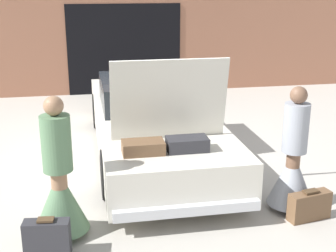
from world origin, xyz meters
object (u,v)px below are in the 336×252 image
at_px(person_left, 60,188).
at_px(person_right, 293,167).
at_px(car, 152,121).
at_px(suitcase_beside_right_person, 309,206).
at_px(suitcase_beside_left_person, 47,238).

height_order(person_left, person_right, person_left).
relative_size(car, suitcase_beside_right_person, 9.59).
height_order(person_right, suitcase_beside_left_person, person_right).
bearing_deg(person_right, suitcase_beside_left_person, 96.81).
distance_m(car, person_right, 2.68).
distance_m(car, person_left, 2.78).
distance_m(person_left, suitcase_beside_right_person, 2.92).
xyz_separation_m(person_right, suitcase_beside_left_person, (-2.92, -0.53, -0.36)).
bearing_deg(person_left, person_right, 101.68).
relative_size(car, suitcase_beside_left_person, 10.75).
xyz_separation_m(suitcase_beside_left_person, suitcase_beside_right_person, (3.02, 0.23, -0.03)).
relative_size(person_right, suitcase_beside_left_person, 3.22).
xyz_separation_m(person_left, suitcase_beside_right_person, (2.89, -0.18, -0.40)).
distance_m(car, suitcase_beside_right_person, 3.02).
distance_m(person_left, person_right, 2.78).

